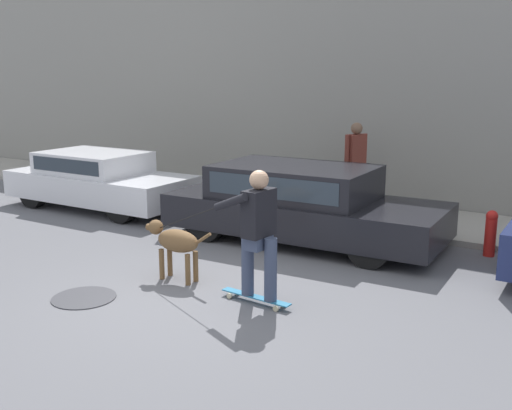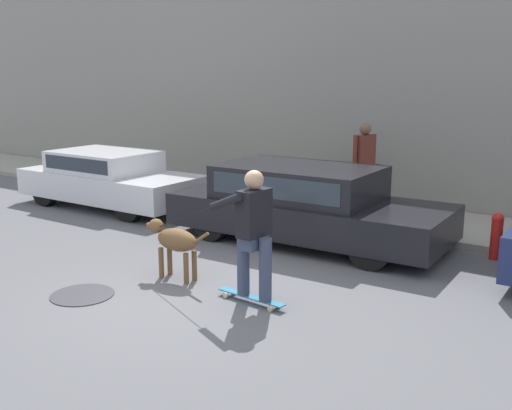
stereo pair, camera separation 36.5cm
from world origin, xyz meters
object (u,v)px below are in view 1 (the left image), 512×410
(parked_car_1, at_px, (301,204))
(pedestrian_with_bag, at_px, (356,161))
(parked_car_0, at_px, (99,180))
(skateboarder, at_px, (258,229))
(dog, at_px, (175,242))
(fire_hydrant, at_px, (491,232))

(parked_car_1, relative_size, pedestrian_with_bag, 2.69)
(parked_car_0, distance_m, skateboarder, 6.25)
(parked_car_1, height_order, pedestrian_with_bag, pedestrian_with_bag)
(parked_car_0, xyz_separation_m, parked_car_1, (4.72, -0.00, 0.05))
(dog, height_order, fire_hydrant, dog)
(fire_hydrant, bearing_deg, skateboarder, -119.27)
(skateboarder, xyz_separation_m, fire_hydrant, (1.98, 3.54, -0.56))
(parked_car_0, bearing_deg, parked_car_1, -0.57)
(dog, bearing_deg, parked_car_1, -101.45)
(dog, relative_size, skateboarder, 0.49)
(pedestrian_with_bag, bearing_deg, dog, -75.04)
(parked_car_1, bearing_deg, parked_car_0, 177.99)
(pedestrian_with_bag, bearing_deg, skateboarder, -58.88)
(parked_car_0, distance_m, pedestrian_with_bag, 5.26)
(parked_car_0, height_order, skateboarder, skateboarder)
(skateboarder, xyz_separation_m, pedestrian_with_bag, (-0.85, 5.00, 0.13))
(parked_car_0, relative_size, pedestrian_with_bag, 2.34)
(parked_car_0, relative_size, dog, 3.72)
(dog, height_order, skateboarder, skateboarder)
(skateboarder, relative_size, fire_hydrant, 3.07)
(pedestrian_with_bag, height_order, fire_hydrant, pedestrian_with_bag)
(skateboarder, bearing_deg, pedestrian_with_bag, -76.06)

